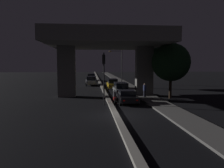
{
  "coord_description": "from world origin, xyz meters",
  "views": [
    {
      "loc": [
        -1.95,
        -17.49,
        4.17
      ],
      "look_at": [
        1.4,
        17.23,
        0.99
      ],
      "focal_mm": 35.0,
      "sensor_mm": 36.0,
      "label": 1
    }
  ],
  "objects": [
    {
      "name": "elevated_overpass",
      "position": [
        0.0,
        10.76,
        6.84
      ],
      "size": [
        14.31,
        13.68,
        8.89
      ],
      "color": "slate",
      "rests_on": "ground_plane"
    },
    {
      "name": "motorcycle_red_filtering_near",
      "position": [
        0.54,
        5.47,
        0.63
      ],
      "size": [
        0.33,
        1.91,
        1.49
      ],
      "rotation": [
        0.0,
        0.0,
        1.53
      ],
      "color": "black",
      "rests_on": "ground_plane"
    },
    {
      "name": "ground_plane",
      "position": [
        0.0,
        0.0,
        0.0
      ],
      "size": [
        200.0,
        200.0,
        0.0
      ],
      "primitive_type": "plane",
      "color": "black"
    },
    {
      "name": "roadside_tree_kerbside_near",
      "position": [
        7.66,
        8.12,
        4.4
      ],
      "size": [
        4.61,
        4.61,
        6.72
      ],
      "color": "#2D2116",
      "rests_on": "ground_plane"
    },
    {
      "name": "car_dark_blue_second_oncoming",
      "position": [
        -1.84,
        36.94,
        0.98
      ],
      "size": [
        2.2,
        4.69,
        1.84
      ],
      "rotation": [
        0.0,
        0.0,
        -1.62
      ],
      "color": "#141938",
      "rests_on": "ground_plane"
    },
    {
      "name": "street_lamp",
      "position": [
        4.11,
        28.47,
        4.3
      ],
      "size": [
        2.83,
        0.32,
        7.08
      ],
      "color": "#2D2D30",
      "rests_on": "ground_plane"
    },
    {
      "name": "sidewalk_right",
      "position": [
        5.06,
        28.0,
        0.08
      ],
      "size": [
        2.43,
        126.0,
        0.15
      ],
      "primitive_type": "cube",
      "color": "#5B5956",
      "rests_on": "ground_plane"
    },
    {
      "name": "roadside_tree_kerbside_mid",
      "position": [
        8.16,
        19.04,
        5.09
      ],
      "size": [
        4.52,
        4.52,
        7.38
      ],
      "color": "#38281C",
      "rests_on": "ground_plane"
    },
    {
      "name": "car_taxi_yellow_third",
      "position": [
        1.69,
        19.28,
        0.87
      ],
      "size": [
        1.84,
        4.66,
        1.71
      ],
      "rotation": [
        0.0,
        0.0,
        1.57
      ],
      "color": "gold",
      "rests_on": "ground_plane"
    },
    {
      "name": "traffic_light_left_of_median",
      "position": [
        -0.64,
        4.86,
        3.63
      ],
      "size": [
        0.3,
        0.49,
        5.34
      ],
      "color": "black",
      "rests_on": "ground_plane"
    },
    {
      "name": "pedestrian_on_sidewalk",
      "position": [
        4.6,
        8.56,
        0.98
      ],
      "size": [
        0.38,
        0.38,
        1.68
      ],
      "color": "black",
      "rests_on": "sidewalk_right"
    },
    {
      "name": "car_silver_lead_oncoming",
      "position": [
        -1.99,
        25.6,
        0.93
      ],
      "size": [
        2.19,
        4.49,
        1.78
      ],
      "rotation": [
        0.0,
        0.0,
        -1.53
      ],
      "color": "gray",
      "rests_on": "ground_plane"
    },
    {
      "name": "car_silver_second",
      "position": [
        2.14,
        12.13,
        0.88
      ],
      "size": [
        2.05,
        4.02,
        1.66
      ],
      "rotation": [
        0.0,
        0.0,
        1.59
      ],
      "color": "gray",
      "rests_on": "ground_plane"
    },
    {
      "name": "car_black_lead",
      "position": [
        1.85,
        5.32,
        0.72
      ],
      "size": [
        2.09,
        4.12,
        1.41
      ],
      "rotation": [
        0.0,
        0.0,
        1.59
      ],
      "color": "black",
      "rests_on": "ground_plane"
    },
    {
      "name": "median_divider",
      "position": [
        0.0,
        35.0,
        0.11
      ],
      "size": [
        0.47,
        126.0,
        0.22
      ],
      "primitive_type": "cube",
      "color": "gray",
      "rests_on": "ground_plane"
    }
  ]
}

